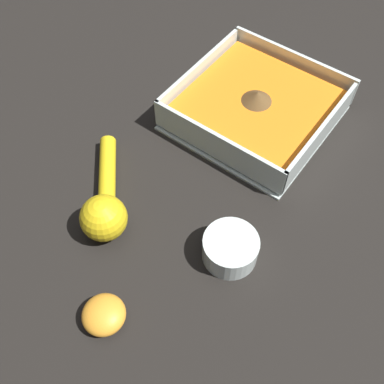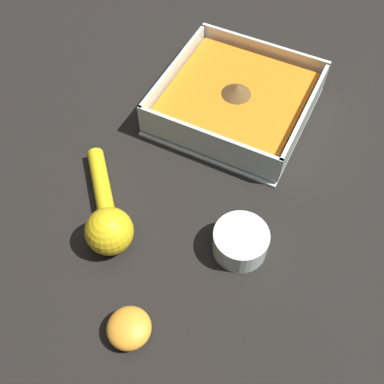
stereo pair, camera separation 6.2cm
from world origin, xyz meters
name	(u,v)px [view 1 (the left image)]	position (x,y,z in m)	size (l,w,h in m)	color
ground_plane	(271,128)	(0.00, 0.00, 0.00)	(4.00, 4.00, 0.00)	black
square_dish	(257,107)	(-0.03, 0.00, 0.02)	(0.23, 0.23, 0.06)	silver
spice_bowl	(230,249)	(0.07, -0.23, 0.02)	(0.07, 0.07, 0.04)	silver
lemon_squeezer	(105,207)	(-0.10, -0.29, 0.03)	(0.14, 0.15, 0.06)	yellow
lemon_half	(107,317)	(0.00, -0.39, 0.01)	(0.05, 0.05, 0.03)	orange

